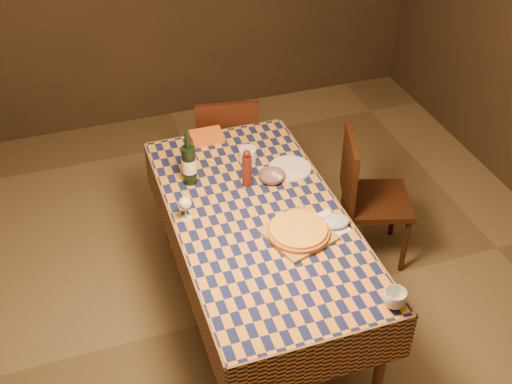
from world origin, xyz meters
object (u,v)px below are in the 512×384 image
at_px(chair_right, 365,192).
at_px(chair_far, 227,146).
at_px(dining_table, 259,226).
at_px(wine_bottle, 189,164).
at_px(white_plate, 290,168).
at_px(pizza, 299,230).
at_px(bowl, 272,177).
at_px(cutting_board, 298,234).

bearing_deg(chair_right, chair_far, 130.78).
xyz_separation_m(dining_table, wine_bottle, (-0.28, 0.42, 0.20)).
relative_size(white_plate, chair_right, 0.28).
relative_size(pizza, bowl, 2.45).
relative_size(dining_table, pizza, 4.74).
height_order(wine_bottle, white_plate, wine_bottle).
xyz_separation_m(dining_table, white_plate, (0.32, 0.35, 0.08)).
bearing_deg(chair_far, pizza, -89.19).
bearing_deg(wine_bottle, white_plate, -6.72).
xyz_separation_m(dining_table, cutting_board, (0.15, -0.22, 0.09)).
height_order(bowl, white_plate, bowl).
height_order(cutting_board, bowl, bowl).
bearing_deg(dining_table, wine_bottle, 123.74).
bearing_deg(dining_table, chair_far, 83.25).
bearing_deg(chair_right, bowl, 179.78).
relative_size(dining_table, wine_bottle, 5.38).
xyz_separation_m(bowl, white_plate, (0.14, 0.07, -0.02)).
distance_m(cutting_board, white_plate, 0.60).
bearing_deg(pizza, wine_bottle, 123.60).
height_order(white_plate, chair_right, chair_right).
xyz_separation_m(pizza, bowl, (0.03, 0.50, -0.01)).
xyz_separation_m(cutting_board, white_plate, (0.17, 0.58, -0.00)).
distance_m(cutting_board, pizza, 0.03).
bearing_deg(pizza, chair_right, 36.82).
bearing_deg(chair_right, cutting_board, -143.18).
distance_m(cutting_board, wine_bottle, 0.79).
xyz_separation_m(pizza, chair_far, (-0.02, 1.30, -0.28)).
distance_m(pizza, white_plate, 0.60).
relative_size(bowl, wine_bottle, 0.46).
bearing_deg(white_plate, chair_right, -8.43).
height_order(wine_bottle, chair_far, wine_bottle).
height_order(cutting_board, wine_bottle, wine_bottle).
relative_size(dining_table, chair_far, 1.98).
distance_m(wine_bottle, chair_far, 0.86).
xyz_separation_m(pizza, white_plate, (0.17, 0.58, -0.03)).
relative_size(bowl, white_plate, 0.61).
bearing_deg(bowl, cutting_board, -93.53).
height_order(dining_table, chair_far, chair_far).
distance_m(pizza, bowl, 0.51).
distance_m(bowl, white_plate, 0.16).
bearing_deg(cutting_board, wine_bottle, 123.60).
relative_size(dining_table, chair_right, 1.98).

